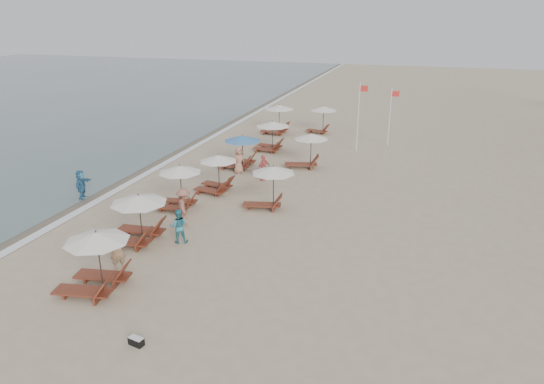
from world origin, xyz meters
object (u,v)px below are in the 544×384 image
(lounger_station_0, at_px, (94,263))
(beachgoer_far_b, at_px, (239,160))
(lounger_station_2, at_px, (178,186))
(beachgoer_far_a, at_px, (264,168))
(lounger_station_5, at_px, (270,134))
(inland_station_1, at_px, (306,148))
(lounger_station_6, at_px, (277,119))
(lounger_station_4, at_px, (239,151))
(beachgoer_mid_b, at_px, (184,207))
(lounger_station_3, at_px, (215,173))
(flag_pole_near, at_px, (359,114))
(inland_station_2, at_px, (321,115))
(waterline_walker, at_px, (82,185))
(lounger_station_1, at_px, (135,219))
(inland_station_0, at_px, (268,183))
(duffel_bag, at_px, (136,341))
(beachgoer_near, at_px, (118,251))
(beachgoer_mid_a, at_px, (179,226))

(lounger_station_0, bearing_deg, beachgoer_far_b, 90.31)
(lounger_station_2, xyz_separation_m, beachgoer_far_a, (2.72, 5.63, -0.45))
(lounger_station_5, distance_m, inland_station_1, 4.76)
(lounger_station_0, relative_size, lounger_station_6, 1.00)
(lounger_station_4, bearing_deg, beachgoer_mid_b, -84.53)
(lounger_station_3, relative_size, flag_pole_near, 0.50)
(inland_station_2, relative_size, beachgoer_far_b, 1.53)
(lounger_station_3, xyz_separation_m, lounger_station_6, (-0.89, 14.50, 0.12))
(beachgoer_far_b, height_order, waterline_walker, beachgoer_far_b)
(lounger_station_0, bearing_deg, flag_pole_near, 74.31)
(lounger_station_6, distance_m, beachgoer_far_a, 12.11)
(lounger_station_1, distance_m, beachgoer_mid_b, 2.52)
(inland_station_0, height_order, flag_pole_near, flag_pole_near)
(lounger_station_2, xyz_separation_m, beachgoer_mid_b, (1.27, -1.85, -0.31))
(lounger_station_2, bearing_deg, lounger_station_0, -83.70)
(beachgoer_mid_b, bearing_deg, lounger_station_3, -27.93)
(beachgoer_far_b, xyz_separation_m, waterline_walker, (-6.43, -6.78, -0.02))
(lounger_station_1, xyz_separation_m, beachgoer_mid_b, (1.21, 2.21, -0.15))
(lounger_station_1, height_order, inland_station_2, inland_station_2)
(lounger_station_2, height_order, inland_station_1, lounger_station_2)
(inland_station_0, relative_size, beachgoer_far_a, 1.73)
(lounger_station_1, bearing_deg, duffel_bag, -58.25)
(lounger_station_3, relative_size, waterline_walker, 1.49)
(lounger_station_3, distance_m, inland_station_1, 7.04)
(lounger_station_2, xyz_separation_m, inland_station_0, (4.38, 1.42, 0.14))
(beachgoer_far_a, bearing_deg, beachgoer_near, 21.51)
(lounger_station_3, distance_m, inland_station_2, 15.98)
(inland_station_1, bearing_deg, duffel_bag, -91.70)
(lounger_station_1, xyz_separation_m, lounger_station_5, (0.98, 16.17, 0.13))
(lounger_station_6, bearing_deg, inland_station_2, 20.02)
(lounger_station_3, height_order, lounger_station_4, lounger_station_3)
(inland_station_2, distance_m, waterline_walker, 21.01)
(beachgoer_far_a, bearing_deg, lounger_station_4, -99.57)
(lounger_station_3, bearing_deg, beachgoer_far_a, 54.72)
(inland_station_2, bearing_deg, beachgoer_near, -95.92)
(lounger_station_2, height_order, beachgoer_mid_b, lounger_station_2)
(beachgoer_mid_a, bearing_deg, lounger_station_4, -105.28)
(lounger_station_1, distance_m, flag_pole_near, 19.40)
(lounger_station_6, xyz_separation_m, inland_station_1, (4.63, -8.53, 0.10))
(lounger_station_1, bearing_deg, lounger_station_4, 88.52)
(lounger_station_2, xyz_separation_m, beachgoer_mid_a, (1.88, -3.55, -0.46))
(beachgoer_near, height_order, duffel_bag, beachgoer_near)
(lounger_station_0, height_order, duffel_bag, lounger_station_0)
(lounger_station_1, xyz_separation_m, lounger_station_2, (-0.07, 4.05, 0.16))
(beachgoer_near, bearing_deg, beachgoer_far_b, 52.20)
(lounger_station_3, xyz_separation_m, beachgoer_mid_b, (0.48, -4.75, -0.17))
(beachgoer_mid_a, bearing_deg, beachgoer_far_b, -106.89)
(lounger_station_3, xyz_separation_m, inland_station_1, (3.74, 5.96, 0.21))
(inland_station_1, bearing_deg, beachgoer_near, -103.76)
(lounger_station_4, relative_size, inland_station_0, 1.01)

